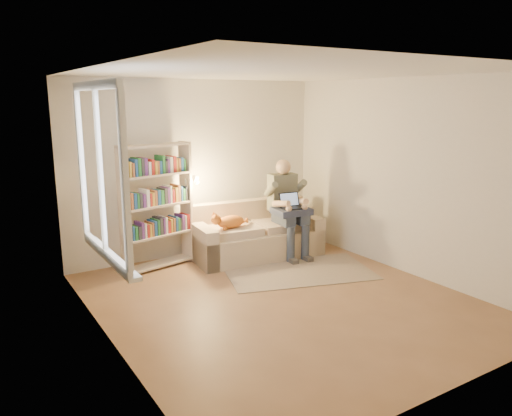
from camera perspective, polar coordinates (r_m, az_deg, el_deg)
floor at (r=5.98m, az=2.99°, el=-10.48°), size 4.50×4.50×0.00m
ceiling at (r=5.52m, az=3.30°, el=15.26°), size 4.00×4.50×0.02m
wall_left at (r=4.76m, az=-16.94°, el=-0.54°), size 0.02×4.50×2.60m
wall_right at (r=6.94m, az=16.79°, el=3.39°), size 0.02×4.50×2.60m
wall_back at (r=7.53m, az=-6.80°, el=4.50°), size 4.00×0.02×2.60m
wall_front at (r=4.03m, az=21.94°, el=-3.21°), size 4.00×0.02×2.60m
window at (r=4.95m, az=-17.02°, el=0.82°), size 0.12×1.52×1.69m
sofa at (r=7.50m, az=-0.08°, el=-3.31°), size 1.97×1.05×0.80m
person at (r=7.45m, az=3.53°, el=0.59°), size 0.47×0.69×1.44m
cat at (r=7.13m, az=-2.98°, el=-1.52°), size 0.64×0.26×0.23m
blanket at (r=7.35m, az=4.14°, el=-0.35°), size 0.55×0.47×0.09m
laptop at (r=7.34m, az=4.11°, el=0.46°), size 0.34×0.30×0.28m
bookshelf at (r=6.97m, az=-11.27°, el=0.88°), size 1.19×0.47×1.74m
rug at (r=6.92m, az=4.86°, el=-7.22°), size 2.22×1.69×0.01m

